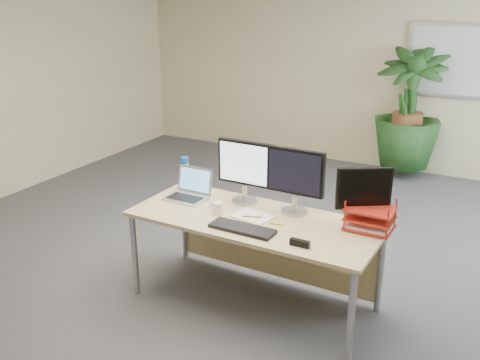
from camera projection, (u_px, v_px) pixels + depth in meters
The scene contains 17 objects.
floor at pixel (227, 290), 4.56m from camera, with size 8.00×8.00×0.00m, color #414146.
back_wall at pixel (366, 71), 7.44m from camera, with size 7.00×0.04×2.70m, color beige.
whiteboard at pixel (459, 62), 6.81m from camera, with size 1.30×0.04×0.95m.
desk at pixel (260, 231), 4.28m from camera, with size 1.96×0.87×0.75m.
floor_plant at pixel (407, 123), 7.09m from camera, with size 0.84×0.84×1.50m, color #143816.
monitor_left at pixel (245, 168), 4.35m from camera, with size 0.47×0.21×0.53m.
monitor_right at pixel (295, 177), 4.14m from camera, with size 0.47×0.21×0.52m.
monitor_dark at pixel (364, 193), 3.92m from camera, with size 0.37×0.24×0.46m.
laptop at pixel (190, 191), 4.53m from camera, with size 0.35×0.30×0.24m.
keyboard at pixel (242, 229), 3.92m from camera, with size 0.49×0.16×0.03m, color black.
coffee_mug at pixel (217, 208), 4.21m from camera, with size 0.12×0.08×0.09m.
spiral_notebook at pixel (252, 216), 4.15m from camera, with size 0.29×0.22×0.01m, color white.
orange_pen at pixel (252, 217), 4.12m from camera, with size 0.01×0.01×0.15m, color #D26417.
yellow_highlighter at pixel (276, 224), 4.02m from camera, with size 0.01×0.01×0.11m, color yellow.
water_bottle at pixel (185, 173), 4.75m from camera, with size 0.07×0.07×0.28m.
letter_tray at pixel (370, 220), 3.92m from camera, with size 0.35×0.27×0.16m.
stapler at pixel (300, 243), 3.68m from camera, with size 0.14×0.04×0.05m, color black.
Camera 1 is at (1.94, -3.47, 2.42)m, focal length 40.00 mm.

